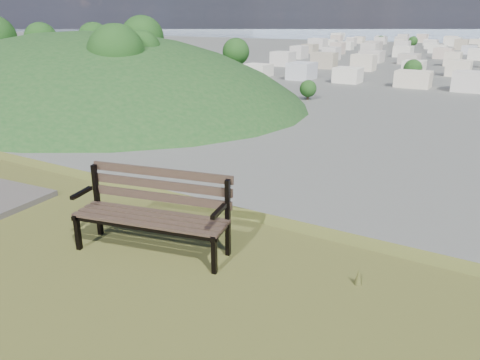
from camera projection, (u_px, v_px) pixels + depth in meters
The scene contains 3 objects.
park_bench at pixel (154, 207), 5.42m from camera, with size 1.89×0.96×0.95m.
green_wooded_hill at pixel (90, 100), 161.54m from camera, with size 178.37×142.69×89.18m.
city_trees at pixel (472, 56), 280.73m from camera, with size 406.52×387.20×9.98m.
Camera 1 is at (3.52, -1.04, 27.63)m, focal length 35.00 mm.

